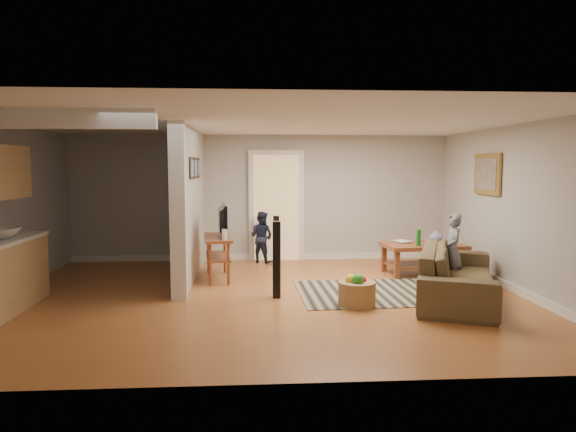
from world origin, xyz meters
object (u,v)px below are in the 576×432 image
object	(u,v)px
coffee_table	(424,250)
toy_basket	(357,292)
speaker_left	(277,260)
speaker_right	(276,241)
tv_console	(218,240)
toddler	(262,262)
sofa	(457,299)
child	(452,286)

from	to	relation	value
coffee_table	toy_basket	xyz separation A→B (m)	(-1.58, -1.97, -0.23)
speaker_left	speaker_right	size ratio (longest dim) A/B	1.16
tv_console	toddler	bearing A→B (deg)	56.82
tv_console	toddler	size ratio (longest dim) A/B	1.18
sofa	toddler	distance (m)	4.05
tv_console	child	bearing A→B (deg)	-18.42
toy_basket	speaker_left	bearing A→B (deg)	154.63
sofa	speaker_left	size ratio (longest dim) A/B	2.26
coffee_table	toddler	xyz separation A→B (m)	(-2.82, 1.30, -0.42)
speaker_right	coffee_table	bearing A→B (deg)	-32.95
coffee_table	speaker_right	world-z (taller)	speaker_right
tv_console	sofa	bearing A→B (deg)	-30.25
coffee_table	tv_console	bearing A→B (deg)	-177.22
tv_console	speaker_right	size ratio (longest dim) A/B	1.25
speaker_left	toy_basket	xyz separation A→B (m)	(1.06, -0.50, -0.36)
sofa	tv_console	bearing A→B (deg)	87.84
tv_console	toy_basket	distance (m)	2.71
coffee_table	toy_basket	distance (m)	2.54
tv_console	toddler	distance (m)	1.77
child	toddler	size ratio (longest dim) A/B	1.14
speaker_left	child	world-z (taller)	speaker_left
toy_basket	toddler	size ratio (longest dim) A/B	0.50
speaker_right	toddler	size ratio (longest dim) A/B	0.95
tv_console	speaker_left	size ratio (longest dim) A/B	1.08
toy_basket	toddler	xyz separation A→B (m)	(-1.23, 3.26, -0.19)
sofa	coffee_table	distance (m)	1.75
coffee_table	child	world-z (taller)	coffee_table
speaker_left	toddler	distance (m)	2.82
speaker_left	tv_console	bearing A→B (deg)	132.81
sofa	speaker_right	bearing A→B (deg)	64.55
coffee_table	speaker_right	bearing A→B (deg)	159.71
speaker_right	child	xyz separation A→B (m)	(2.68, -1.89, -0.47)
sofa	child	xyz separation A→B (m)	(0.22, 0.75, 0.00)
coffee_table	speaker_right	distance (m)	2.72
toy_basket	child	bearing A→B (deg)	30.70
speaker_right	toddler	bearing A→B (deg)	114.71
tv_console	speaker_right	distance (m)	1.51
sofa	speaker_left	world-z (taller)	speaker_left
tv_console	toy_basket	bearing A→B (deg)	-48.87
sofa	coffee_table	xyz separation A→B (m)	(0.09, 1.70, 0.42)
coffee_table	toddler	world-z (taller)	coffee_table
sofa	toddler	bearing A→B (deg)	63.94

